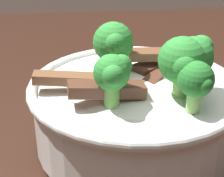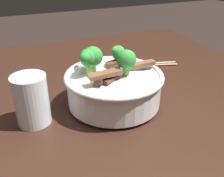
{
  "view_description": "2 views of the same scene",
  "coord_description": "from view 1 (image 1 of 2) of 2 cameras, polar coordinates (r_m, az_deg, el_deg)",
  "views": [
    {
      "loc": [
        0.39,
        -0.04,
        1.03
      ],
      "look_at": [
        0.05,
        -0.0,
        0.86
      ],
      "focal_mm": 57.49,
      "sensor_mm": 36.0,
      "label": 1
    },
    {
      "loc": [
        -0.46,
        0.24,
        1.11
      ],
      "look_at": [
        0.05,
        0.02,
        0.82
      ],
      "focal_mm": 41.07,
      "sensor_mm": 36.0,
      "label": 2
    }
  ],
  "objects": [
    {
      "name": "rice_bowl",
      "position": [
        0.4,
        3.81,
        -2.35
      ],
      "size": [
        0.24,
        0.24,
        0.15
      ],
      "color": "white",
      "rests_on": "dining_table"
    }
  ]
}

